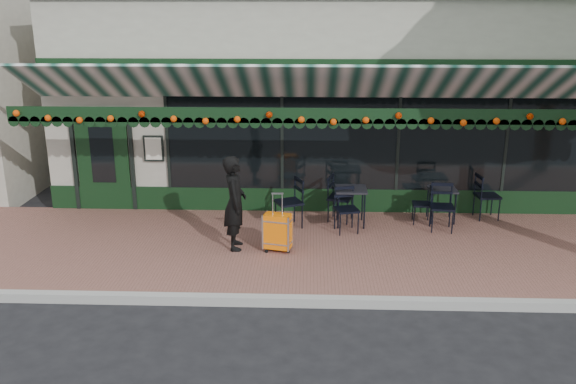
{
  "coord_description": "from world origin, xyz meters",
  "views": [
    {
      "loc": [
        -0.41,
        -8.41,
        4.34
      ],
      "look_at": [
        -0.79,
        1.6,
        1.29
      ],
      "focal_mm": 38.0,
      "sensor_mm": 36.0,
      "label": 1
    }
  ],
  "objects_px": {
    "woman": "(235,203)",
    "chair_a_right": "(487,196)",
    "chair_a_front": "(442,208)",
    "cafe_table_b": "(351,192)",
    "chair_a_left": "(422,205)",
    "cafe_table_a": "(442,192)",
    "chair_b_left": "(289,203)",
    "chair_b_right": "(340,198)",
    "suitcase": "(278,232)",
    "chair_b_front": "(347,210)"
  },
  "relations": [
    {
      "from": "chair_a_left",
      "to": "chair_b_left",
      "type": "distance_m",
      "value": 2.69
    },
    {
      "from": "chair_b_left",
      "to": "chair_b_front",
      "type": "distance_m",
      "value": 1.16
    },
    {
      "from": "woman",
      "to": "chair_a_right",
      "type": "height_order",
      "value": "woman"
    },
    {
      "from": "cafe_table_a",
      "to": "chair_a_right",
      "type": "xyz_separation_m",
      "value": [
        0.97,
        0.19,
        -0.14
      ]
    },
    {
      "from": "cafe_table_a",
      "to": "chair_b_left",
      "type": "bearing_deg",
      "value": -171.44
    },
    {
      "from": "cafe_table_a",
      "to": "chair_b_left",
      "type": "height_order",
      "value": "chair_b_left"
    },
    {
      "from": "chair_b_right",
      "to": "woman",
      "type": "bearing_deg",
      "value": 145.28
    },
    {
      "from": "cafe_table_a",
      "to": "chair_b_right",
      "type": "bearing_deg",
      "value": -177.92
    },
    {
      "from": "chair_b_right",
      "to": "suitcase",
      "type": "bearing_deg",
      "value": 161.63
    },
    {
      "from": "woman",
      "to": "suitcase",
      "type": "height_order",
      "value": "woman"
    },
    {
      "from": "suitcase",
      "to": "cafe_table_b",
      "type": "relative_size",
      "value": 1.43
    },
    {
      "from": "chair_a_right",
      "to": "chair_b_left",
      "type": "xyz_separation_m",
      "value": [
        -4.06,
        -0.66,
        0.02
      ]
    },
    {
      "from": "chair_a_front",
      "to": "chair_b_left",
      "type": "xyz_separation_m",
      "value": [
        -2.98,
        0.09,
        0.03
      ]
    },
    {
      "from": "cafe_table_b",
      "to": "chair_a_left",
      "type": "relative_size",
      "value": 0.98
    },
    {
      "from": "woman",
      "to": "chair_b_left",
      "type": "height_order",
      "value": "woman"
    },
    {
      "from": "chair_b_front",
      "to": "chair_a_right",
      "type": "bearing_deg",
      "value": 2.86
    },
    {
      "from": "cafe_table_a",
      "to": "chair_b_left",
      "type": "distance_m",
      "value": 3.12
    },
    {
      "from": "cafe_table_b",
      "to": "chair_b_left",
      "type": "xyz_separation_m",
      "value": [
        -1.23,
        -0.18,
        -0.18
      ]
    },
    {
      "from": "woman",
      "to": "chair_a_front",
      "type": "distance_m",
      "value": 4.06
    },
    {
      "from": "woman",
      "to": "cafe_table_a",
      "type": "bearing_deg",
      "value": -73.97
    },
    {
      "from": "woman",
      "to": "chair_a_front",
      "type": "height_order",
      "value": "woman"
    },
    {
      "from": "woman",
      "to": "chair_a_left",
      "type": "distance_m",
      "value": 3.91
    },
    {
      "from": "chair_a_left",
      "to": "chair_b_right",
      "type": "height_order",
      "value": "chair_b_right"
    },
    {
      "from": "woman",
      "to": "chair_a_right",
      "type": "relative_size",
      "value": 1.81
    },
    {
      "from": "chair_b_right",
      "to": "cafe_table_b",
      "type": "bearing_deg",
      "value": -119.04
    },
    {
      "from": "cafe_table_a",
      "to": "chair_a_front",
      "type": "relative_size",
      "value": 0.74
    },
    {
      "from": "chair_a_right",
      "to": "chair_b_right",
      "type": "bearing_deg",
      "value": 89.23
    },
    {
      "from": "woman",
      "to": "chair_a_front",
      "type": "relative_size",
      "value": 1.84
    },
    {
      "from": "chair_a_right",
      "to": "chair_b_front",
      "type": "xyz_separation_m",
      "value": [
        -2.93,
        -0.91,
        -0.03
      ]
    },
    {
      "from": "chair_a_right",
      "to": "chair_b_right",
      "type": "xyz_separation_m",
      "value": [
        -3.02,
        -0.27,
        0.01
      ]
    },
    {
      "from": "cafe_table_a",
      "to": "chair_a_left",
      "type": "relative_size",
      "value": 0.89
    },
    {
      "from": "chair_b_right",
      "to": "chair_a_right",
      "type": "bearing_deg",
      "value": -67.87
    },
    {
      "from": "chair_a_left",
      "to": "chair_b_right",
      "type": "xyz_separation_m",
      "value": [
        -1.64,
        0.06,
        0.09
      ]
    },
    {
      "from": "chair_b_left",
      "to": "woman",
      "type": "bearing_deg",
      "value": -62.58
    },
    {
      "from": "woman",
      "to": "cafe_table_a",
      "type": "distance_m",
      "value": 4.32
    },
    {
      "from": "chair_a_left",
      "to": "chair_a_front",
      "type": "bearing_deg",
      "value": 40.36
    },
    {
      "from": "chair_b_left",
      "to": "cafe_table_a",
      "type": "bearing_deg",
      "value": 74.67
    },
    {
      "from": "woman",
      "to": "chair_b_left",
      "type": "relative_size",
      "value": 1.72
    },
    {
      "from": "cafe_table_b",
      "to": "chair_a_left",
      "type": "bearing_deg",
      "value": 5.6
    },
    {
      "from": "chair_a_right",
      "to": "chair_b_front",
      "type": "relative_size",
      "value": 1.07
    },
    {
      "from": "woman",
      "to": "chair_b_right",
      "type": "height_order",
      "value": "woman"
    },
    {
      "from": "cafe_table_a",
      "to": "chair_b_front",
      "type": "xyz_separation_m",
      "value": [
        -1.96,
        -0.71,
        -0.17
      ]
    },
    {
      "from": "chair_a_left",
      "to": "chair_a_right",
      "type": "height_order",
      "value": "chair_a_right"
    },
    {
      "from": "chair_b_right",
      "to": "chair_b_front",
      "type": "relative_size",
      "value": 1.09
    },
    {
      "from": "suitcase",
      "to": "cafe_table_a",
      "type": "relative_size",
      "value": 1.57
    },
    {
      "from": "chair_a_left",
      "to": "chair_b_front",
      "type": "relative_size",
      "value": 0.87
    },
    {
      "from": "suitcase",
      "to": "cafe_table_b",
      "type": "bearing_deg",
      "value": 60.48
    },
    {
      "from": "cafe_table_b",
      "to": "chair_b_front",
      "type": "relative_size",
      "value": 0.85
    },
    {
      "from": "woman",
      "to": "chair_b_right",
      "type": "relative_size",
      "value": 1.78
    },
    {
      "from": "chair_b_left",
      "to": "cafe_table_b",
      "type": "bearing_deg",
      "value": 74.62
    }
  ]
}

